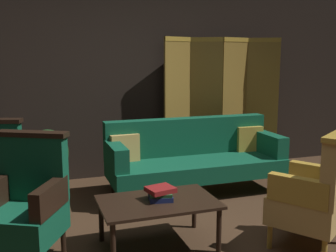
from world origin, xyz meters
name	(u,v)px	position (x,y,z in m)	size (l,w,h in m)	color
ground_plane	(198,249)	(0.00, 0.00, 0.00)	(10.00, 10.00, 0.00)	#3D2819
back_wall	(129,74)	(0.00, 2.45, 1.40)	(7.20, 0.10, 2.80)	black
folding_screen	(220,103)	(1.26, 2.18, 0.99)	(1.70, 0.36, 1.90)	olive
velvet_couch	(193,155)	(0.55, 1.45, 0.45)	(2.12, 0.78, 0.88)	black
coffee_table	(158,206)	(-0.31, 0.17, 0.37)	(1.00, 0.64, 0.42)	black
armchair_gilt_accent	(316,194)	(0.95, -0.29, 0.49)	(0.80, 0.80, 1.04)	#B78E33
armchair_wing_right	(26,203)	(-1.38, 0.28, 0.49)	(0.78, 0.78, 1.04)	black
potted_plant	(48,157)	(-1.14, 1.94, 0.45)	(0.49, 0.49, 0.78)	brown
book_navy_cloth	(160,197)	(-0.28, 0.18, 0.44)	(0.20, 0.20, 0.04)	navy
book_green_cloth	(160,193)	(-0.28, 0.18, 0.48)	(0.19, 0.18, 0.03)	#1E4C28
book_red_leather	(160,189)	(-0.28, 0.18, 0.51)	(0.22, 0.19, 0.04)	maroon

